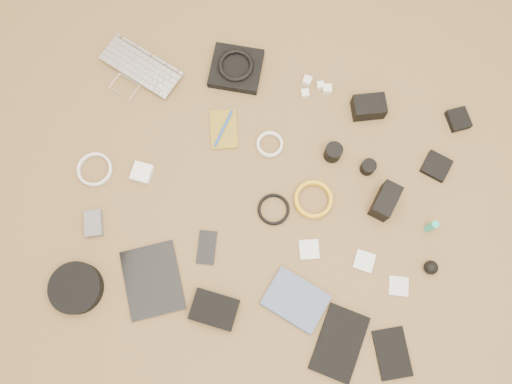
# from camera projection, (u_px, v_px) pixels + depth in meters

# --- Properties ---
(laptop) EXTENTS (0.37, 0.33, 0.02)m
(laptop) POSITION_uv_depth(u_px,v_px,m) (134.00, 76.00, 1.88)
(laptop) COLOR silver
(laptop) RESTS_ON ground
(headphone_pouch) EXTENTS (0.19, 0.18, 0.03)m
(headphone_pouch) POSITION_uv_depth(u_px,v_px,m) (236.00, 69.00, 1.88)
(headphone_pouch) COLOR black
(headphone_pouch) RESTS_ON ground
(headphones) EXTENTS (0.17, 0.17, 0.02)m
(headphones) POSITION_uv_depth(u_px,v_px,m) (236.00, 65.00, 1.86)
(headphones) COLOR black
(headphones) RESTS_ON headphone_pouch
(charger_a) EXTENTS (0.04, 0.04, 0.03)m
(charger_a) POSITION_uv_depth(u_px,v_px,m) (307.00, 81.00, 1.88)
(charger_a) COLOR white
(charger_a) RESTS_ON ground
(charger_b) EXTENTS (0.03, 0.03, 0.02)m
(charger_b) POSITION_uv_depth(u_px,v_px,m) (320.00, 86.00, 1.87)
(charger_b) COLOR white
(charger_b) RESTS_ON ground
(charger_c) EXTENTS (0.04, 0.04, 0.03)m
(charger_c) POSITION_uv_depth(u_px,v_px,m) (327.00, 89.00, 1.87)
(charger_c) COLOR white
(charger_c) RESTS_ON ground
(charger_d) EXTENTS (0.04, 0.04, 0.03)m
(charger_d) POSITION_uv_depth(u_px,v_px,m) (305.00, 94.00, 1.86)
(charger_d) COLOR white
(charger_d) RESTS_ON ground
(dslr_camera) EXTENTS (0.13, 0.11, 0.07)m
(dslr_camera) POSITION_uv_depth(u_px,v_px,m) (369.00, 107.00, 1.83)
(dslr_camera) COLOR black
(dslr_camera) RESTS_ON ground
(lens_pouch) EXTENTS (0.10, 0.10, 0.03)m
(lens_pouch) POSITION_uv_depth(u_px,v_px,m) (458.00, 119.00, 1.84)
(lens_pouch) COLOR black
(lens_pouch) RESTS_ON ground
(notebook_olive) EXTENTS (0.13, 0.17, 0.01)m
(notebook_olive) POSITION_uv_depth(u_px,v_px,m) (224.00, 129.00, 1.84)
(notebook_olive) COLOR olive
(notebook_olive) RESTS_ON ground
(pen_blue) EXTENTS (0.05, 0.15, 0.01)m
(pen_blue) POSITION_uv_depth(u_px,v_px,m) (224.00, 128.00, 1.83)
(pen_blue) COLOR #1644B4
(pen_blue) RESTS_ON notebook_olive
(cable_white_a) EXTENTS (0.13, 0.13, 0.01)m
(cable_white_a) POSITION_uv_depth(u_px,v_px,m) (270.00, 145.00, 1.82)
(cable_white_a) COLOR silver
(cable_white_a) RESTS_ON ground
(lens_a) EXTENTS (0.07, 0.07, 0.07)m
(lens_a) POSITION_uv_depth(u_px,v_px,m) (333.00, 152.00, 1.79)
(lens_a) COLOR black
(lens_a) RESTS_ON ground
(lens_b) EXTENTS (0.07, 0.07, 0.05)m
(lens_b) POSITION_uv_depth(u_px,v_px,m) (368.00, 167.00, 1.78)
(lens_b) COLOR black
(lens_b) RESTS_ON ground
(card_reader) EXTENTS (0.12, 0.12, 0.02)m
(card_reader) POSITION_uv_depth(u_px,v_px,m) (436.00, 166.00, 1.80)
(card_reader) COLOR black
(card_reader) RESTS_ON ground
(power_brick) EXTENTS (0.08, 0.08, 0.03)m
(power_brick) POSITION_uv_depth(u_px,v_px,m) (142.00, 173.00, 1.79)
(power_brick) COLOR white
(power_brick) RESTS_ON ground
(cable_white_b) EXTENTS (0.14, 0.14, 0.01)m
(cable_white_b) POSITION_uv_depth(u_px,v_px,m) (95.00, 170.00, 1.80)
(cable_white_b) COLOR silver
(cable_white_b) RESTS_ON ground
(cable_black) EXTENTS (0.14, 0.14, 0.01)m
(cable_black) POSITION_uv_depth(u_px,v_px,m) (274.00, 210.00, 1.77)
(cable_black) COLOR black
(cable_black) RESTS_ON ground
(cable_yellow) EXTENTS (0.16, 0.16, 0.02)m
(cable_yellow) POSITION_uv_depth(u_px,v_px,m) (313.00, 200.00, 1.77)
(cable_yellow) COLOR gold
(cable_yellow) RESTS_ON ground
(flash) EXTENTS (0.10, 0.13, 0.09)m
(flash) POSITION_uv_depth(u_px,v_px,m) (385.00, 201.00, 1.73)
(flash) COLOR black
(flash) RESTS_ON ground
(lens_cleaner) EXTENTS (0.03, 0.03, 0.09)m
(lens_cleaner) POSITION_uv_depth(u_px,v_px,m) (431.00, 226.00, 1.71)
(lens_cleaner) COLOR #1BB29C
(lens_cleaner) RESTS_ON ground
(battery_charger) EXTENTS (0.08, 0.10, 0.03)m
(battery_charger) POSITION_uv_depth(u_px,v_px,m) (94.00, 223.00, 1.75)
(battery_charger) COLOR #5C5C61
(battery_charger) RESTS_ON ground
(tablet) EXTENTS (0.27, 0.29, 0.01)m
(tablet) POSITION_uv_depth(u_px,v_px,m) (153.00, 280.00, 1.71)
(tablet) COLOR black
(tablet) RESTS_ON ground
(phone) EXTENTS (0.07, 0.12, 0.01)m
(phone) POSITION_uv_depth(u_px,v_px,m) (207.00, 247.00, 1.73)
(phone) COLOR black
(phone) RESTS_ON ground
(filter_case_left) EXTENTS (0.08, 0.08, 0.01)m
(filter_case_left) POSITION_uv_depth(u_px,v_px,m) (309.00, 249.00, 1.73)
(filter_case_left) COLOR silver
(filter_case_left) RESTS_ON ground
(filter_case_mid) EXTENTS (0.08, 0.08, 0.01)m
(filter_case_mid) POSITION_uv_depth(u_px,v_px,m) (364.00, 261.00, 1.72)
(filter_case_mid) COLOR silver
(filter_case_mid) RESTS_ON ground
(filter_case_right) EXTENTS (0.07, 0.07, 0.01)m
(filter_case_right) POSITION_uv_depth(u_px,v_px,m) (399.00, 286.00, 1.70)
(filter_case_right) COLOR silver
(filter_case_right) RESTS_ON ground
(air_blower) EXTENTS (0.05, 0.05, 0.05)m
(air_blower) POSITION_uv_depth(u_px,v_px,m) (431.00, 267.00, 1.70)
(air_blower) COLOR black
(air_blower) RESTS_ON ground
(headphone_case) EXTENTS (0.20, 0.20, 0.05)m
(headphone_case) POSITION_uv_depth(u_px,v_px,m) (76.00, 288.00, 1.68)
(headphone_case) COLOR black
(headphone_case) RESTS_ON ground
(drive_case) EXTENTS (0.16, 0.12, 0.04)m
(drive_case) POSITION_uv_depth(u_px,v_px,m) (214.00, 309.00, 1.67)
(drive_case) COLOR black
(drive_case) RESTS_ON ground
(paperback) EXTENTS (0.24, 0.21, 0.02)m
(paperback) POSITION_uv_depth(u_px,v_px,m) (285.00, 319.00, 1.67)
(paperback) COLOR #465677
(paperback) RESTS_ON ground
(notebook_black_a) EXTENTS (0.19, 0.25, 0.02)m
(notebook_black_a) POSITION_uv_depth(u_px,v_px,m) (339.00, 343.00, 1.65)
(notebook_black_a) COLOR black
(notebook_black_a) RESTS_ON ground
(notebook_black_b) EXTENTS (0.15, 0.18, 0.01)m
(notebook_black_b) POSITION_uv_depth(u_px,v_px,m) (392.00, 353.00, 1.65)
(notebook_black_b) COLOR black
(notebook_black_b) RESTS_ON ground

